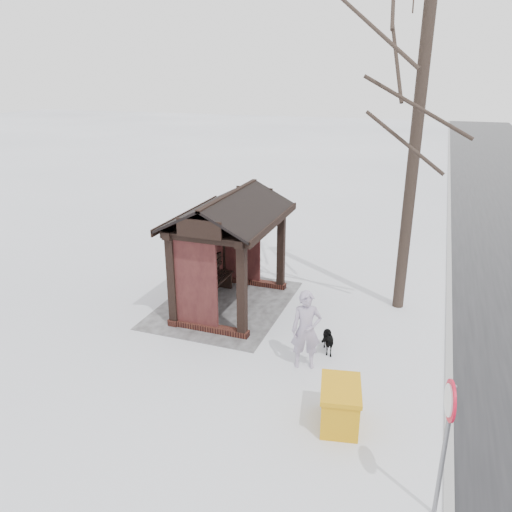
{
  "coord_description": "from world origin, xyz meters",
  "views": [
    {
      "loc": [
        11.18,
        4.76,
        5.89
      ],
      "look_at": [
        0.29,
        0.8,
        1.62
      ],
      "focal_mm": 35.0,
      "sensor_mm": 36.0,
      "label": 1
    }
  ],
  "objects_px": {
    "bus_shelter": "(225,228)",
    "road_sign": "(447,421)",
    "tree_near": "(424,60)",
    "dog": "(325,339)",
    "grit_bin": "(340,405)",
    "pedestrian": "(306,330)"
  },
  "relations": [
    {
      "from": "dog",
      "to": "road_sign",
      "type": "distance_m",
      "value": 4.66
    },
    {
      "from": "pedestrian",
      "to": "road_sign",
      "type": "xyz_separation_m",
      "value": [
        3.07,
        2.68,
        0.73
      ]
    },
    {
      "from": "pedestrian",
      "to": "dog",
      "type": "bearing_deg",
      "value": 50.21
    },
    {
      "from": "tree_near",
      "to": "dog",
      "type": "distance_m",
      "value": 6.69
    },
    {
      "from": "tree_near",
      "to": "dog",
      "type": "relative_size",
      "value": 12.3
    },
    {
      "from": "tree_near",
      "to": "road_sign",
      "type": "relative_size",
      "value": 4.13
    },
    {
      "from": "road_sign",
      "to": "tree_near",
      "type": "bearing_deg",
      "value": 178.82
    },
    {
      "from": "pedestrian",
      "to": "road_sign",
      "type": "distance_m",
      "value": 4.14
    },
    {
      "from": "pedestrian",
      "to": "dog",
      "type": "relative_size",
      "value": 2.35
    },
    {
      "from": "bus_shelter",
      "to": "road_sign",
      "type": "xyz_separation_m",
      "value": [
        5.25,
        5.44,
        -0.57
      ]
    },
    {
      "from": "road_sign",
      "to": "grit_bin",
      "type": "bearing_deg",
      "value": -141.94
    },
    {
      "from": "road_sign",
      "to": "dog",
      "type": "bearing_deg",
      "value": -157.81
    },
    {
      "from": "tree_near",
      "to": "dog",
      "type": "height_order",
      "value": "tree_near"
    },
    {
      "from": "pedestrian",
      "to": "grit_bin",
      "type": "height_order",
      "value": "pedestrian"
    },
    {
      "from": "pedestrian",
      "to": "dog",
      "type": "height_order",
      "value": "pedestrian"
    },
    {
      "from": "pedestrian",
      "to": "dog",
      "type": "xyz_separation_m",
      "value": [
        -0.71,
        0.28,
        -0.55
      ]
    },
    {
      "from": "dog",
      "to": "grit_bin",
      "type": "bearing_deg",
      "value": -95.8
    },
    {
      "from": "tree_near",
      "to": "bus_shelter",
      "type": "bearing_deg",
      "value": -71.01
    },
    {
      "from": "dog",
      "to": "grit_bin",
      "type": "xyz_separation_m",
      "value": [
        2.33,
        0.77,
        0.09
      ]
    },
    {
      "from": "pedestrian",
      "to": "road_sign",
      "type": "relative_size",
      "value": 0.79
    },
    {
      "from": "dog",
      "to": "road_sign",
      "type": "bearing_deg",
      "value": -81.68
    },
    {
      "from": "dog",
      "to": "tree_near",
      "type": "bearing_deg",
      "value": 41.8
    }
  ]
}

